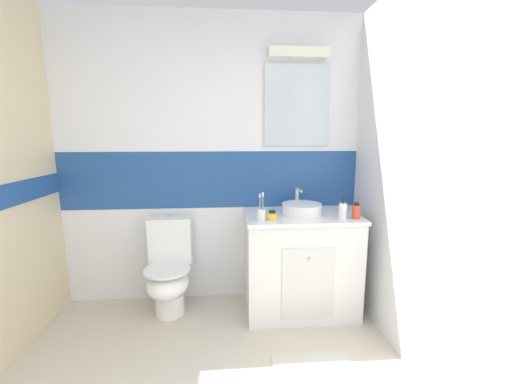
{
  "coord_description": "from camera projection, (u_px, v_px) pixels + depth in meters",
  "views": [
    {
      "loc": [
        0.16,
        -0.4,
        1.49
      ],
      "look_at": [
        0.36,
        1.98,
        1.06
      ],
      "focal_mm": 22.29,
      "sensor_mm": 36.0,
      "label": 1
    }
  ],
  "objects": [
    {
      "name": "wall_right_plain",
      "position": [
        451.0,
        180.0,
        1.71
      ],
      "size": [
        0.1,
        3.48,
        2.5
      ],
      "primitive_type": "cube",
      "color": "white",
      "rests_on": "ground_plane"
    },
    {
      "name": "wall_back_tiled",
      "position": [
        213.0,
        161.0,
        2.82
      ],
      "size": [
        3.2,
        0.2,
        2.5
      ],
      "color": "white",
      "rests_on": "ground_plane"
    },
    {
      "name": "toothbrush_cup",
      "position": [
        261.0,
        213.0,
        2.42
      ],
      "size": [
        0.06,
        0.06,
        0.22
      ],
      "color": "white",
      "rests_on": "vanity_cabinet"
    },
    {
      "name": "toilet",
      "position": [
        169.0,
        270.0,
        2.67
      ],
      "size": [
        0.37,
        0.5,
        0.81
      ],
      "color": "white",
      "rests_on": "ground_plane"
    },
    {
      "name": "sink_basin",
      "position": [
        302.0,
        208.0,
        2.61
      ],
      "size": [
        0.33,
        0.37,
        0.19
      ],
      "color": "white",
      "rests_on": "vanity_cabinet"
    },
    {
      "name": "vanity_cabinet",
      "position": [
        300.0,
        262.0,
        2.7
      ],
      "size": [
        0.93,
        0.6,
        0.85
      ],
      "color": "silver",
      "rests_on": "ground_plane"
    },
    {
      "name": "soap_dispenser",
      "position": [
        343.0,
        211.0,
        2.46
      ],
      "size": [
        0.06,
        0.06,
        0.16
      ],
      "color": "white",
      "rests_on": "vanity_cabinet"
    },
    {
      "name": "hair_gel_jar",
      "position": [
        272.0,
        216.0,
        2.42
      ],
      "size": [
        0.07,
        0.07,
        0.08
      ],
      "color": "yellow",
      "rests_on": "vanity_cabinet"
    },
    {
      "name": "lotion_bottle_short",
      "position": [
        356.0,
        211.0,
        2.46
      ],
      "size": [
        0.06,
        0.06,
        0.13
      ],
      "color": "#D84C33",
      "rests_on": "vanity_cabinet"
    },
    {
      "name": "bath_mat",
      "position": [
        317.0,
        377.0,
        1.98
      ],
      "size": [
        0.52,
        0.43,
        0.01
      ],
      "primitive_type": "cube",
      "color": "beige",
      "rests_on": "ground_plane"
    }
  ]
}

